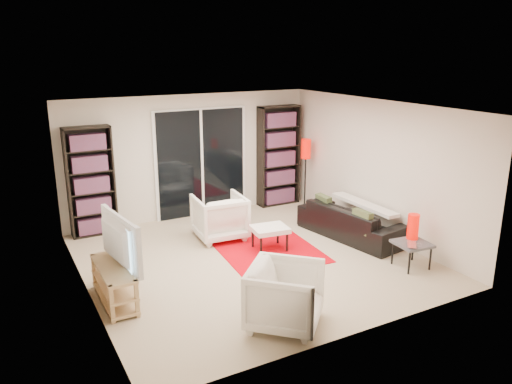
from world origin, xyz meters
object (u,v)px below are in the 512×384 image
Objects in this scene: sofa at (351,221)px; side_table at (412,245)px; armchair_front at (285,296)px; ottoman at (270,230)px; floor_lamp at (306,156)px; bookshelf_right at (279,156)px; tv_stand at (114,283)px; armchair_back at (220,217)px; bookshelf_left at (91,182)px.

side_table is (-0.01, -1.45, 0.06)m from sofa.
ottoman is (1.02, 2.14, -0.04)m from armchair_front.
side_table is at bearing -34.61° from armchair_front.
floor_lamp is at bearing -15.89° from sofa.
bookshelf_right is 3.33× the size of ottoman.
armchair_front is at bearing -168.84° from side_table.
tv_stand is (-4.14, -2.70, -0.79)m from bookshelf_right.
sofa is at bearing 157.92° from armchair_back.
armchair_back is 3.06m from armchair_front.
tv_stand is 2.13× the size of side_table.
tv_stand is 0.57× the size of sofa.
bookshelf_right reaches higher than floor_lamp.
tv_stand reaches higher than ottoman.
armchair_front is (1.38, -4.27, -0.59)m from bookshelf_left.
side_table is (2.58, 0.51, -0.03)m from armchair_front.
floor_lamp is (4.19, -0.51, 0.14)m from bookshelf_left.
floor_lamp reaches higher than armchair_front.
tv_stand is at bearing -153.89° from floor_lamp.
ottoman is (0.50, -0.88, -0.05)m from armchair_back.
ottoman is at bearing -124.11° from bookshelf_right.
ottoman is 2.54m from floor_lamp.
bookshelf_right reaches higher than tv_stand.
bookshelf_right is 2.68m from ottoman.
side_table is 3.35m from floor_lamp.
armchair_back is (-2.07, 1.06, 0.10)m from sofa.
bookshelf_right is 1.05× the size of sofa.
bookshelf_left is 2.81m from tv_stand.
armchair_front is 1.36× the size of ottoman.
side_table is (4.24, -1.06, 0.09)m from tv_stand.
side_table is at bearing -14.05° from tv_stand.
armchair_front is 1.59× the size of side_table.
bookshelf_left is 2.27× the size of armchair_back.
tv_stand is 1.82× the size of ottoman.
side_table is (0.11, -3.76, -0.69)m from bookshelf_right.
bookshelf_left reaches higher than side_table.
floor_lamp reaches higher than tv_stand.
sofa is at bearing 89.60° from side_table.
sofa is at bearing -87.06° from bookshelf_right.
floor_lamp is (2.29, 0.75, 0.73)m from armchair_back.
sofa is 3.72× the size of side_table.
bookshelf_right is 1.44× the size of floor_lamp.
bookshelf_right is at bearing -5.93° from sofa.
armchair_back reaches higher than armchair_front.
armchair_back is at bearing -147.26° from bookshelf_right.
ottoman is (2.69, 0.57, 0.08)m from tv_stand.
bookshelf_left reaches higher than armchair_back.
sofa is 3.25m from armchair_front.
side_table is (3.96, -3.76, -0.62)m from bookshelf_left.
sofa is at bearing -6.34° from ottoman.
bookshelf_right is 3.91× the size of side_table.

